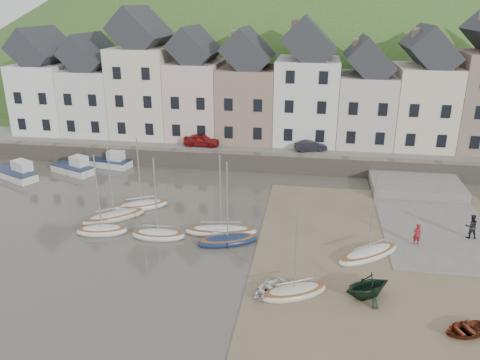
% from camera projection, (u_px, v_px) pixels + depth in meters
% --- Properties ---
extents(ground, '(160.00, 160.00, 0.00)m').
position_uv_depth(ground, '(226.00, 250.00, 32.77)').
color(ground, '#423D34').
rests_on(ground, ground).
extents(quay_land, '(90.00, 30.00, 1.50)m').
position_uv_depth(quay_land, '(271.00, 128.00, 62.13)').
color(quay_land, '#325421').
rests_on(quay_land, ground).
extents(quay_street, '(70.00, 7.00, 0.10)m').
position_uv_depth(quay_street, '(261.00, 146.00, 51.21)').
color(quay_street, slate).
rests_on(quay_street, quay_land).
extents(seawall, '(70.00, 1.20, 1.80)m').
position_uv_depth(seawall, '(257.00, 162.00, 48.19)').
color(seawall, slate).
rests_on(seawall, ground).
extents(beach, '(18.00, 26.00, 0.06)m').
position_uv_depth(beach, '(391.00, 263.00, 31.14)').
color(beach, brown).
rests_on(beach, ground).
extents(slipway, '(8.00, 18.00, 0.12)m').
position_uv_depth(slipway, '(429.00, 216.00, 37.95)').
color(slipway, slate).
rests_on(slipway, ground).
extents(hillside, '(134.40, 84.00, 84.00)m').
position_uv_depth(hillside, '(258.00, 184.00, 95.32)').
color(hillside, '#325421').
rests_on(hillside, ground).
extents(townhouse_terrace, '(61.05, 8.00, 13.93)m').
position_uv_depth(townhouse_terrace, '(281.00, 88.00, 52.18)').
color(townhouse_terrace, white).
rests_on(townhouse_terrace, quay_land).
extents(sailboat_0, '(4.58, 3.42, 6.32)m').
position_uv_depth(sailboat_0, '(142.00, 205.00, 39.48)').
color(sailboat_0, silver).
rests_on(sailboat_0, ground).
extents(sailboat_1, '(3.97, 2.26, 6.32)m').
position_uv_depth(sailboat_1, '(102.00, 230.00, 35.13)').
color(sailboat_1, silver).
rests_on(sailboat_1, ground).
extents(sailboat_2, '(4.85, 4.32, 6.32)m').
position_uv_depth(sailboat_2, '(114.00, 216.00, 37.43)').
color(sailboat_2, beige).
rests_on(sailboat_2, ground).
extents(sailboat_3, '(4.01, 1.74, 6.32)m').
position_uv_depth(sailboat_3, '(158.00, 234.00, 34.47)').
color(sailboat_3, silver).
rests_on(sailboat_3, ground).
extents(sailboat_4, '(5.49, 2.21, 6.32)m').
position_uv_depth(sailboat_4, '(221.00, 231.00, 35.08)').
color(sailboat_4, silver).
rests_on(sailboat_4, ground).
extents(sailboat_5, '(4.61, 3.05, 6.32)m').
position_uv_depth(sailboat_5, '(228.00, 240.00, 33.66)').
color(sailboat_5, '#162345').
rests_on(sailboat_5, ground).
extents(sailboat_6, '(4.93, 4.42, 6.32)m').
position_uv_depth(sailboat_6, '(369.00, 254.00, 31.83)').
color(sailboat_6, silver).
rests_on(sailboat_6, ground).
extents(sailboat_7, '(4.36, 3.23, 6.32)m').
position_uv_depth(sailboat_7, '(294.00, 292.00, 27.62)').
color(sailboat_7, beige).
rests_on(sailboat_7, ground).
extents(motorboat_0, '(4.94, 3.38, 1.70)m').
position_uv_depth(motorboat_0, '(74.00, 167.00, 47.63)').
color(motorboat_0, silver).
rests_on(motorboat_0, ground).
extents(motorboat_1, '(5.75, 3.95, 1.70)m').
position_uv_depth(motorboat_1, '(16.00, 172.00, 46.23)').
color(motorboat_1, silver).
rests_on(motorboat_1, ground).
extents(motorboat_2, '(4.68, 2.56, 1.70)m').
position_uv_depth(motorboat_2, '(112.00, 161.00, 49.46)').
color(motorboat_2, silver).
rests_on(motorboat_2, ground).
extents(rowboat_white, '(3.23, 3.42, 0.58)m').
position_uv_depth(rowboat_white, '(270.00, 289.00, 27.71)').
color(rowboat_white, white).
rests_on(rowboat_white, beach).
extents(rowboat_green, '(3.81, 3.69, 1.54)m').
position_uv_depth(rowboat_green, '(367.00, 285.00, 27.21)').
color(rowboat_green, black).
rests_on(rowboat_green, beach).
extents(rowboat_red, '(3.16, 2.76, 0.55)m').
position_uv_depth(rowboat_red, '(467.00, 329.00, 24.34)').
color(rowboat_red, maroon).
rests_on(rowboat_red, beach).
extents(person_red, '(0.63, 0.47, 1.58)m').
position_uv_depth(person_red, '(417.00, 234.00, 33.12)').
color(person_red, maroon).
rests_on(person_red, slipway).
extents(person_dark, '(0.93, 0.75, 1.82)m').
position_uv_depth(person_dark, '(471.00, 226.00, 34.00)').
color(person_dark, black).
rests_on(person_dark, slipway).
extents(car_left, '(3.86, 1.62, 1.31)m').
position_uv_depth(car_left, '(202.00, 140.00, 50.97)').
color(car_left, maroon).
rests_on(car_left, quay_street).
extents(car_right, '(3.50, 2.15, 1.09)m').
position_uv_depth(car_right, '(311.00, 146.00, 49.29)').
color(car_right, black).
rests_on(car_right, quay_street).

